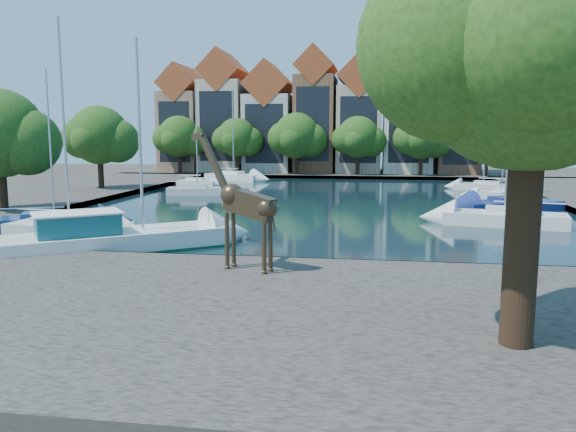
# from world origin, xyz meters

# --- Properties ---
(ground) EXTENTS (160.00, 160.00, 0.00)m
(ground) POSITION_xyz_m (0.00, 0.00, 0.00)
(ground) COLOR #38332B
(ground) RESTS_ON ground
(water_basin) EXTENTS (38.00, 50.00, 0.08)m
(water_basin) POSITION_xyz_m (0.00, 24.00, 0.04)
(water_basin) COLOR black
(water_basin) RESTS_ON ground
(near_quay) EXTENTS (50.00, 14.00, 0.50)m
(near_quay) POSITION_xyz_m (0.00, -7.00, 0.25)
(near_quay) COLOR #534E47
(near_quay) RESTS_ON ground
(far_quay) EXTENTS (60.00, 16.00, 0.50)m
(far_quay) POSITION_xyz_m (0.00, 56.00, 0.25)
(far_quay) COLOR #534E47
(far_quay) RESTS_ON ground
(left_quay) EXTENTS (14.00, 52.00, 0.50)m
(left_quay) POSITION_xyz_m (-25.00, 24.00, 0.25)
(left_quay) COLOR #534E47
(left_quay) RESTS_ON ground
(plane_tree) EXTENTS (8.32, 6.40, 10.62)m
(plane_tree) POSITION_xyz_m (7.62, -9.01, 7.67)
(plane_tree) COLOR #332114
(plane_tree) RESTS_ON near_quay
(townhouse_west_end) EXTENTS (5.44, 9.18, 14.93)m
(townhouse_west_end) POSITION_xyz_m (-23.00, 55.99, 7.36)
(townhouse_west_end) COLOR #996E53
(townhouse_west_end) RESTS_ON far_quay
(townhouse_west_mid) EXTENTS (5.94, 9.18, 16.79)m
(townhouse_west_mid) POSITION_xyz_m (-17.00, 55.99, 8.23)
(townhouse_west_mid) COLOR #C3B296
(townhouse_west_mid) RESTS_ON far_quay
(townhouse_west_inner) EXTENTS (6.43, 9.18, 15.15)m
(townhouse_west_inner) POSITION_xyz_m (-10.50, 55.99, 7.35)
(townhouse_west_inner) COLOR beige
(townhouse_west_inner) RESTS_ON far_quay
(townhouse_center) EXTENTS (5.44, 9.18, 16.93)m
(townhouse_center) POSITION_xyz_m (-4.00, 55.99, 8.36)
(townhouse_center) COLOR brown
(townhouse_center) RESTS_ON far_quay
(townhouse_east_inner) EXTENTS (5.94, 9.18, 15.79)m
(townhouse_east_inner) POSITION_xyz_m (2.00, 55.99, 7.73)
(townhouse_east_inner) COLOR tan
(townhouse_east_inner) RESTS_ON far_quay
(townhouse_east_mid) EXTENTS (6.43, 9.18, 16.65)m
(townhouse_east_mid) POSITION_xyz_m (8.50, 55.99, 8.10)
(townhouse_east_mid) COLOR beige
(townhouse_east_mid) RESTS_ON far_quay
(townhouse_east_end) EXTENTS (5.44, 9.18, 14.43)m
(townhouse_east_end) POSITION_xyz_m (15.00, 55.99, 7.11)
(townhouse_east_end) COLOR brown
(townhouse_east_end) RESTS_ON far_quay
(far_tree_far_west) EXTENTS (7.28, 5.60, 7.68)m
(far_tree_far_west) POSITION_xyz_m (-21.90, 50.49, 5.18)
(far_tree_far_west) COLOR #332114
(far_tree_far_west) RESTS_ON far_quay
(far_tree_west) EXTENTS (6.76, 5.20, 7.36)m
(far_tree_west) POSITION_xyz_m (-13.91, 50.49, 5.08)
(far_tree_west) COLOR #332114
(far_tree_west) RESTS_ON far_quay
(far_tree_mid_west) EXTENTS (7.80, 6.00, 8.00)m
(far_tree_mid_west) POSITION_xyz_m (-5.89, 50.49, 5.29)
(far_tree_mid_west) COLOR #332114
(far_tree_mid_west) RESTS_ON far_quay
(far_tree_mid_east) EXTENTS (7.02, 5.40, 7.52)m
(far_tree_mid_east) POSITION_xyz_m (2.10, 50.49, 5.13)
(far_tree_mid_east) COLOR #332114
(far_tree_mid_east) RESTS_ON far_quay
(far_tree_east) EXTENTS (7.54, 5.80, 7.84)m
(far_tree_east) POSITION_xyz_m (10.11, 50.49, 5.24)
(far_tree_east) COLOR #332114
(far_tree_east) RESTS_ON far_quay
(far_tree_far_east) EXTENTS (6.76, 5.20, 7.36)m
(far_tree_far_east) POSITION_xyz_m (18.09, 50.49, 5.08)
(far_tree_far_east) COLOR #332114
(far_tree_far_east) RESTS_ON far_quay
(side_tree_left_near) EXTENTS (7.80, 6.00, 8.20)m
(side_tree_left_near) POSITION_xyz_m (-20.89, 11.99, 5.49)
(side_tree_left_near) COLOR #332114
(side_tree_left_near) RESTS_ON left_quay
(side_tree_left_far) EXTENTS (7.28, 5.60, 7.88)m
(side_tree_left_far) POSITION_xyz_m (-21.90, 27.99, 5.38)
(side_tree_left_far) COLOR #332114
(side_tree_left_far) RESTS_ON left_quay
(giraffe_statue) EXTENTS (3.54, 1.58, 5.20)m
(giraffe_statue) POSITION_xyz_m (-0.85, -2.42, 3.06)
(giraffe_statue) COLOR #3B2D1D
(giraffe_statue) RESTS_ON near_quay
(motorsailer) EXTENTS (9.95, 8.48, 10.00)m
(motorsailer) POSITION_xyz_m (-8.28, 1.79, 0.84)
(motorsailer) COLOR silver
(motorsailer) RESTS_ON water_basin
(sailboat_left_a) EXTENTS (6.73, 2.68, 11.53)m
(sailboat_left_a) POSITION_xyz_m (-12.17, 4.92, 0.71)
(sailboat_left_a) COLOR silver
(sailboat_left_a) RESTS_ON water_basin
(sailboat_left_b) EXTENTS (6.70, 4.55, 9.35)m
(sailboat_left_b) POSITION_xyz_m (-15.00, 8.17, 0.56)
(sailboat_left_b) COLOR navy
(sailboat_left_b) RESTS_ON water_basin
(sailboat_left_c) EXTENTS (5.83, 2.97, 9.66)m
(sailboat_left_c) POSITION_xyz_m (-12.10, 27.26, 0.60)
(sailboat_left_c) COLOR beige
(sailboat_left_c) RESTS_ON water_basin
(sailboat_left_d) EXTENTS (4.59, 2.22, 8.81)m
(sailboat_left_d) POSITION_xyz_m (-15.00, 36.25, 0.57)
(sailboat_left_d) COLOR white
(sailboat_left_d) RESTS_ON water_basin
(sailboat_left_e) EXTENTS (7.46, 4.65, 11.19)m
(sailboat_left_e) POSITION_xyz_m (-12.87, 44.00, 0.68)
(sailboat_left_e) COLOR white
(sailboat_left_e) RESTS_ON water_basin
(sailboat_right_a) EXTENTS (7.51, 3.94, 12.84)m
(sailboat_right_a) POSITION_xyz_m (12.00, 12.75, 0.71)
(sailboat_right_a) COLOR silver
(sailboat_right_a) RESTS_ON water_basin
(sailboat_right_b) EXTENTS (8.08, 5.59, 11.12)m
(sailboat_right_b) POSITION_xyz_m (13.91, 20.07, 0.61)
(sailboat_right_b) COLOR navy
(sailboat_right_b) RESTS_ON water_basin
(sailboat_right_c) EXTENTS (5.12, 2.77, 9.47)m
(sailboat_right_c) POSITION_xyz_m (15.00, 27.50, 0.61)
(sailboat_right_c) COLOR silver
(sailboat_right_c) RESTS_ON water_basin
(sailboat_right_d) EXTENTS (5.76, 3.63, 8.73)m
(sailboat_right_d) POSITION_xyz_m (15.00, 35.68, 0.59)
(sailboat_right_d) COLOR silver
(sailboat_right_d) RESTS_ON water_basin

